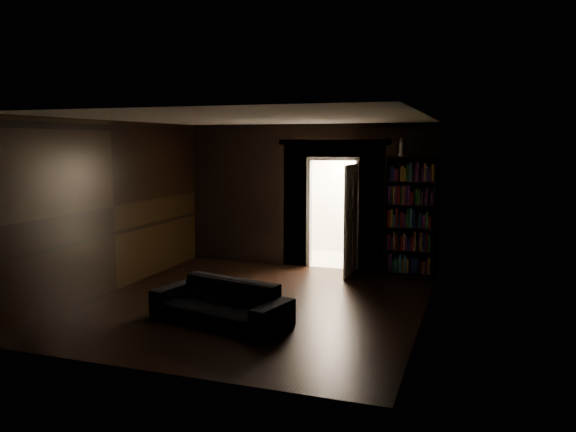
{
  "coord_description": "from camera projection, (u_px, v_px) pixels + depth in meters",
  "views": [
    {
      "loc": [
        3.18,
        -7.72,
        2.45
      ],
      "look_at": [
        0.22,
        0.9,
        1.25
      ],
      "focal_mm": 35.0,
      "sensor_mm": 36.0,
      "label": 1
    }
  ],
  "objects": [
    {
      "name": "sofa",
      "position": [
        220.0,
        296.0,
        7.62
      ],
      "size": [
        2.11,
        1.29,
        0.75
      ],
      "primitive_type": "imported",
      "rotation": [
        0.0,
        0.0,
        -0.24
      ],
      "color": "black",
      "rests_on": "ground"
    },
    {
      "name": "door",
      "position": [
        351.0,
        220.0,
        10.31
      ],
      "size": [
        0.07,
        0.85,
        2.05
      ],
      "primitive_type": "cube",
      "rotation": [
        0.0,
        0.0,
        1.54
      ],
      "color": "white",
      "rests_on": "ground"
    },
    {
      "name": "bookshelf",
      "position": [
        410.0,
        217.0,
        10.19
      ],
      "size": [
        0.91,
        0.34,
        2.2
      ],
      "primitive_type": "cube",
      "rotation": [
        0.0,
        0.0,
        0.03
      ],
      "color": "black",
      "rests_on": "ground"
    },
    {
      "name": "bottles",
      "position": [
        367.0,
        174.0,
        11.73
      ],
      "size": [
        0.71,
        0.12,
        0.29
      ],
      "primitive_type": "cube",
      "rotation": [
        0.0,
        0.0,
        -0.04
      ],
      "color": "black",
      "rests_on": "refrigerator"
    },
    {
      "name": "refrigerator",
      "position": [
        368.0,
        219.0,
        11.95
      ],
      "size": [
        0.96,
        0.93,
        1.65
      ],
      "primitive_type": "cube",
      "rotation": [
        0.0,
        0.0,
        -0.43
      ],
      "color": "white",
      "rests_on": "ground"
    },
    {
      "name": "figurine",
      "position": [
        402.0,
        147.0,
        10.02
      ],
      "size": [
        0.15,
        0.15,
        0.33
      ],
      "primitive_type": "cube",
      "rotation": [
        0.0,
        0.0,
        0.42
      ],
      "color": "silver",
      "rests_on": "bookshelf"
    },
    {
      "name": "room_walls",
      "position": [
        278.0,
        188.0,
        9.38
      ],
      "size": [
        5.02,
        5.61,
        2.84
      ],
      "color": "black",
      "rests_on": "ground"
    },
    {
      "name": "ground",
      "position": [
        255.0,
        303.0,
        8.59
      ],
      "size": [
        5.5,
        5.5,
        0.0
      ],
      "primitive_type": "plane",
      "color": "black",
      "rests_on": "ground"
    },
    {
      "name": "kitchen_alcove",
      "position": [
        346.0,
        201.0,
        11.9
      ],
      "size": [
        2.2,
        1.8,
        2.6
      ],
      "color": "beige",
      "rests_on": "ground"
    }
  ]
}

